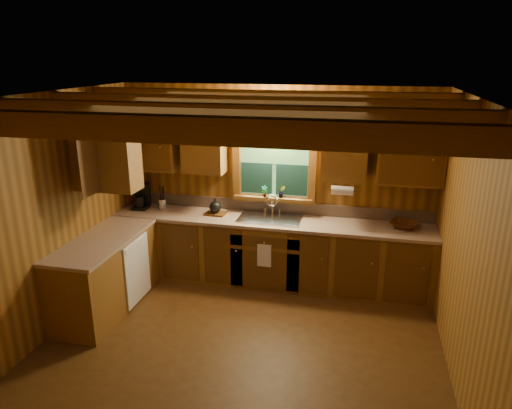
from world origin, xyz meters
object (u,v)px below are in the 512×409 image
at_px(sink, 270,222).
at_px(coffee_maker, 141,196).
at_px(cutting_board, 215,214).
at_px(wicker_basket, 403,225).

xyz_separation_m(sink, coffee_maker, (-1.85, 0.06, 0.22)).
distance_m(cutting_board, wicker_basket, 2.44).
relative_size(coffee_maker, cutting_board, 1.33).
bearing_deg(wicker_basket, cutting_board, -179.23).
height_order(cutting_board, wicker_basket, wicker_basket).
height_order(coffee_maker, cutting_board, coffee_maker).
bearing_deg(cutting_board, sink, 1.48).
bearing_deg(sink, cutting_board, 178.98).
height_order(coffee_maker, wicker_basket, coffee_maker).
relative_size(coffee_maker, wicker_basket, 1.06).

